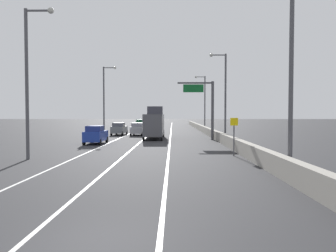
% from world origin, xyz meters
% --- Properties ---
extents(ground_plane, '(320.00, 320.00, 0.00)m').
position_xyz_m(ground_plane, '(0.00, 64.00, 0.00)').
color(ground_plane, '#2D2D30').
extents(lane_stripe_left, '(0.16, 130.00, 0.00)m').
position_xyz_m(lane_stripe_left, '(-5.50, 55.00, 0.00)').
color(lane_stripe_left, silver).
rests_on(lane_stripe_left, ground_plane).
extents(lane_stripe_center, '(0.16, 130.00, 0.00)m').
position_xyz_m(lane_stripe_center, '(-2.00, 55.00, 0.00)').
color(lane_stripe_center, silver).
rests_on(lane_stripe_center, ground_plane).
extents(lane_stripe_right, '(0.16, 130.00, 0.00)m').
position_xyz_m(lane_stripe_right, '(1.50, 55.00, 0.00)').
color(lane_stripe_right, silver).
rests_on(lane_stripe_right, ground_plane).
extents(jersey_barrier_right, '(0.60, 120.00, 1.10)m').
position_xyz_m(jersey_barrier_right, '(7.55, 40.00, 0.55)').
color(jersey_barrier_right, '#9E998E').
rests_on(jersey_barrier_right, ground_plane).
extents(overhead_sign_gantry, '(4.68, 0.36, 7.50)m').
position_xyz_m(overhead_sign_gantry, '(6.20, 33.47, 4.73)').
color(overhead_sign_gantry, '#47474C').
rests_on(overhead_sign_gantry, ground_plane).
extents(speed_advisory_sign, '(0.60, 0.11, 3.00)m').
position_xyz_m(speed_advisory_sign, '(6.65, 17.42, 1.76)').
color(speed_advisory_sign, '#4C4C51').
rests_on(speed_advisory_sign, ground_plane).
extents(lamp_post_right_near, '(2.14, 0.44, 10.90)m').
position_xyz_m(lamp_post_right_near, '(7.82, 9.25, 6.21)').
color(lamp_post_right_near, '#4C4C51').
rests_on(lamp_post_right_near, ground_plane).
extents(lamp_post_right_second, '(2.14, 0.44, 10.90)m').
position_xyz_m(lamp_post_right_second, '(8.20, 32.62, 6.21)').
color(lamp_post_right_second, '#4C4C51').
rests_on(lamp_post_right_second, ground_plane).
extents(lamp_post_right_third, '(2.14, 0.44, 10.90)m').
position_xyz_m(lamp_post_right_third, '(7.96, 55.99, 6.21)').
color(lamp_post_right_third, '#4C4C51').
rests_on(lamp_post_right_third, ground_plane).
extents(lamp_post_left_near, '(2.14, 0.44, 10.90)m').
position_xyz_m(lamp_post_left_near, '(-8.45, 15.25, 6.21)').
color(lamp_post_left_near, '#4C4C51').
rests_on(lamp_post_left_near, ground_plane).
extents(lamp_post_left_mid, '(2.14, 0.44, 10.90)m').
position_xyz_m(lamp_post_left_mid, '(-8.90, 43.29, 6.21)').
color(lamp_post_left_mid, '#4C4C51').
rests_on(lamp_post_left_mid, ground_plane).
extents(car_gray_0, '(2.08, 4.84, 1.96)m').
position_xyz_m(car_gray_0, '(-6.71, 43.23, 0.98)').
color(car_gray_0, slate).
rests_on(car_gray_0, ground_plane).
extents(car_green_1, '(1.89, 4.16, 2.00)m').
position_xyz_m(car_green_1, '(-6.72, 74.56, 0.99)').
color(car_green_1, '#196033').
rests_on(car_green_1, ground_plane).
extents(car_silver_2, '(1.91, 4.73, 1.98)m').
position_xyz_m(car_silver_2, '(-3.70, 42.50, 0.99)').
color(car_silver_2, '#B7B7BC').
rests_on(car_silver_2, ground_plane).
extents(car_blue_3, '(1.96, 4.35, 2.02)m').
position_xyz_m(car_blue_3, '(-6.71, 27.62, 1.01)').
color(car_blue_3, '#1E389E').
rests_on(car_blue_3, ground_plane).
extents(car_yellow_4, '(2.06, 4.73, 1.98)m').
position_xyz_m(car_yellow_4, '(-3.78, 63.40, 0.99)').
color(car_yellow_4, gold).
rests_on(car_yellow_4, ground_plane).
extents(car_black_5, '(2.02, 4.59, 1.91)m').
position_xyz_m(car_black_5, '(-6.71, 91.77, 0.96)').
color(car_black_5, black).
rests_on(car_black_5, ground_plane).
extents(box_truck, '(2.49, 8.77, 4.39)m').
position_xyz_m(box_truck, '(-0.65, 35.65, 2.01)').
color(box_truck, '#4C4C51').
rests_on(box_truck, ground_plane).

